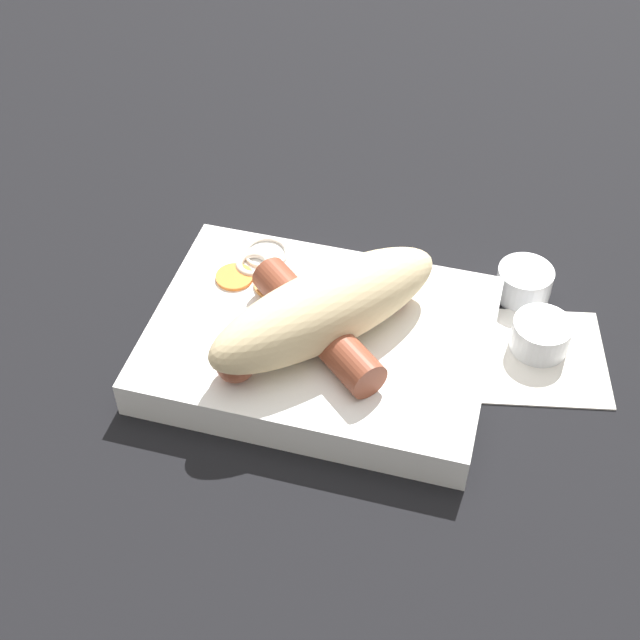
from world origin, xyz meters
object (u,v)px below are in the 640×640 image
at_px(food_tray, 320,343).
at_px(sausage, 315,324).
at_px(bread_roll, 326,308).
at_px(condiment_cup_far, 524,284).
at_px(condiment_cup_near, 540,337).

xyz_separation_m(food_tray, sausage, (0.00, 0.01, 0.03)).
relative_size(bread_roll, sausage, 1.40).
bearing_deg(food_tray, condiment_cup_far, -142.45).
bearing_deg(bread_roll, condiment_cup_far, -139.99).
relative_size(sausage, condiment_cup_near, 2.88).
height_order(food_tray, condiment_cup_far, food_tray).
xyz_separation_m(bread_roll, sausage, (0.01, 0.00, -0.01)).
relative_size(condiment_cup_near, condiment_cup_far, 1.00).
distance_m(condiment_cup_near, condiment_cup_far, 0.06).
height_order(food_tray, condiment_cup_near, food_tray).
distance_m(food_tray, bread_roll, 0.05).
height_order(sausage, condiment_cup_near, sausage).
bearing_deg(sausage, bread_roll, -145.60).
distance_m(sausage, condiment_cup_near, 0.18).
bearing_deg(food_tray, condiment_cup_near, -161.73).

